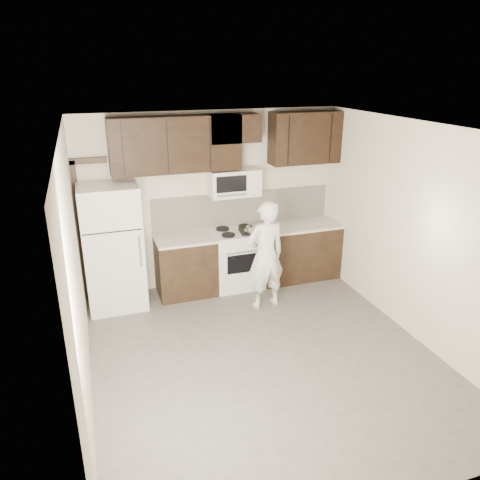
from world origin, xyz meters
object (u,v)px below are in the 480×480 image
refrigerator (113,247)px  person (266,255)px  stove (237,258)px  microwave (234,183)px

refrigerator → person: (2.03, -0.72, -0.11)m
stove → refrigerator: bearing=-178.5°
microwave → refrigerator: (-1.85, -0.17, -0.75)m
refrigerator → microwave: bearing=5.1°
stove → microwave: 1.20m
microwave → refrigerator: 2.00m
microwave → person: 1.24m
refrigerator → stove: bearing=1.5°
stove → microwave: microwave is taller
person → stove: bearing=-83.9°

